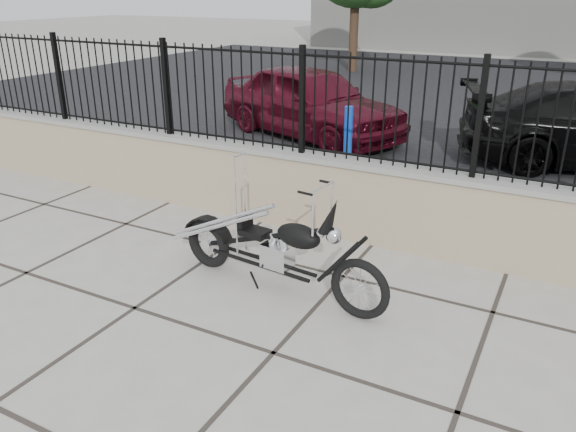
# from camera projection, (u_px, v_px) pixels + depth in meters

# --- Properties ---
(ground_plane) EXTENTS (90.00, 90.00, 0.00)m
(ground_plane) POSITION_uv_depth(u_px,v_px,m) (273.00, 353.00, 4.63)
(ground_plane) COLOR #99968E
(ground_plane) RESTS_ON ground
(parking_lot) EXTENTS (30.00, 30.00, 0.00)m
(parking_lot) POSITION_uv_depth(u_px,v_px,m) (504.00, 101.00, 14.86)
(parking_lot) COLOR black
(parking_lot) RESTS_ON ground
(retaining_wall) EXTENTS (14.00, 0.36, 0.96)m
(retaining_wall) POSITION_uv_depth(u_px,v_px,m) (378.00, 204.00, 6.50)
(retaining_wall) COLOR gray
(retaining_wall) RESTS_ON ground_plane
(iron_fence) EXTENTS (14.00, 0.08, 1.20)m
(iron_fence) POSITION_uv_depth(u_px,v_px,m) (384.00, 111.00, 6.09)
(iron_fence) COLOR black
(iron_fence) RESTS_ON retaining_wall
(chopper_motorcycle) EXTENTS (2.29, 0.65, 1.36)m
(chopper_motorcycle) POSITION_uv_depth(u_px,v_px,m) (273.00, 226.00, 5.37)
(chopper_motorcycle) COLOR black
(chopper_motorcycle) RESTS_ON ground_plane
(car_red) EXTENTS (4.47, 3.05, 1.41)m
(car_red) POSITION_uv_depth(u_px,v_px,m) (310.00, 101.00, 11.10)
(car_red) COLOR #4B0A19
(car_red) RESTS_ON parking_lot
(bollard_a) EXTENTS (0.17, 0.17, 1.12)m
(bollard_a) POSITION_uv_depth(u_px,v_px,m) (348.00, 142.00, 8.77)
(bollard_a) COLOR #0B4EB2
(bollard_a) RESTS_ON ground_plane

